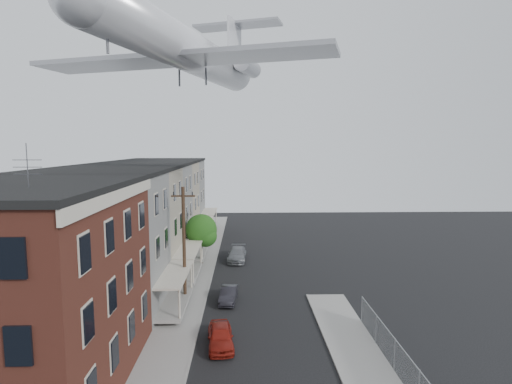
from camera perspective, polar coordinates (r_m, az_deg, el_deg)
sidewalk_left at (r=38.08m, az=-8.57°, el=-11.83°), size 3.00×62.00×0.12m
curb_left at (r=37.93m, az=-6.35°, el=-11.86°), size 0.15×62.00×0.14m
corner_building at (r=22.92m, az=-31.07°, el=-11.81°), size 10.31×12.30×12.15m
row_house_a at (r=31.21m, az=-22.39°, el=-6.71°), size 11.98×7.00×10.30m
row_house_b at (r=37.68m, az=-18.62°, el=-4.34°), size 11.98×7.00×10.30m
row_house_c at (r=44.32m, az=-15.98°, el=-2.66°), size 11.98×7.00×10.30m
row_house_d at (r=51.05m, az=-14.04°, el=-1.41°), size 11.98×7.00×10.30m
row_house_e at (r=57.85m, az=-12.56°, el=-0.46°), size 11.98×7.00×10.30m
utility_pole at (r=31.11m, az=-10.24°, el=-7.21°), size 1.80×0.26×9.00m
street_tree at (r=40.93m, az=-7.67°, el=-5.60°), size 3.22×3.20×5.20m
car_near at (r=25.64m, az=-5.10°, el=-19.82°), size 1.89×3.88×1.27m
car_mid at (r=32.05m, az=-3.94°, el=-14.41°), size 1.44×3.50×1.13m
car_far at (r=42.73m, az=-2.72°, el=-8.88°), size 2.11×4.65×1.32m
airplane at (r=32.56m, az=-9.40°, el=19.18°), size 22.69×25.96×7.52m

